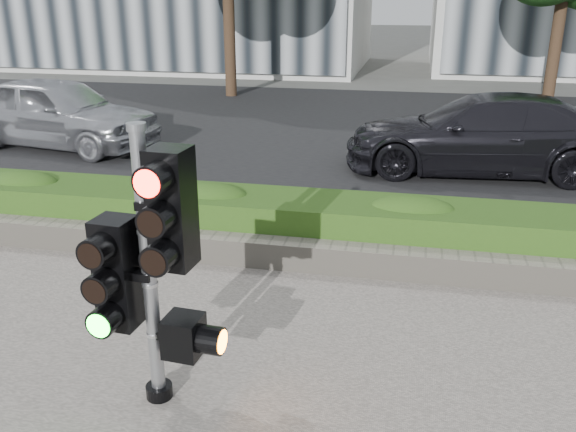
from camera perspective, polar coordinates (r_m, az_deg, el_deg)
The scene contains 8 objects.
ground at distance 6.05m, azimuth -3.99°, elevation -12.42°, with size 120.00×120.00×0.00m, color #51514C.
road at distance 15.31m, azimuth 6.15°, elevation 7.94°, with size 60.00×13.00×0.02m, color black.
curb at distance 8.77m, azimuth 1.50°, elevation -1.13°, with size 60.00×0.25×0.12m, color gray.
stone_wall at distance 7.59m, azimuth -0.18°, elevation -3.53°, with size 12.00×0.32×0.34m, color gray.
hedge at distance 8.11m, azimuth 0.76°, elevation -0.61°, with size 12.00×1.00×0.68m, color #508428.
traffic_signal at distance 4.88m, azimuth -12.48°, elevation -3.63°, with size 0.83×0.62×2.35m.
car_silver at distance 14.33m, azimuth -20.74°, elevation 9.08°, with size 1.82×4.51×1.54m, color #B2B3B9.
car_dark at distance 12.05m, azimuth 17.69°, elevation 7.33°, with size 2.05×5.04×1.46m, color black.
Camera 1 is at (1.44, -4.89, 3.27)m, focal length 38.00 mm.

